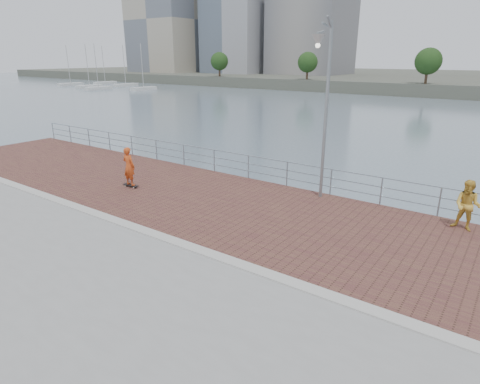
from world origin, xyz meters
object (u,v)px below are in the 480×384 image
Objects in this scene: skateboarder at (129,166)px; bystander at (467,206)px; street_lamp at (323,81)px; guardrail at (308,175)px.

skateboarder is 13.01m from bystander.
street_lamp is at bearing -169.04° from bystander.
guardrail is 6.02× the size of street_lamp.
street_lamp is 3.83× the size of bystander.
bystander is (12.57, 3.35, -0.08)m from skateboarder.
skateboarder is (-7.33, -3.16, -3.66)m from street_lamp.
bystander is at bearing -167.35° from skateboarder.
skateboarder is 1.00× the size of bystander.
street_lamp is at bearing -49.87° from guardrail.
skateboarder is at bearing -156.66° from street_lamp.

